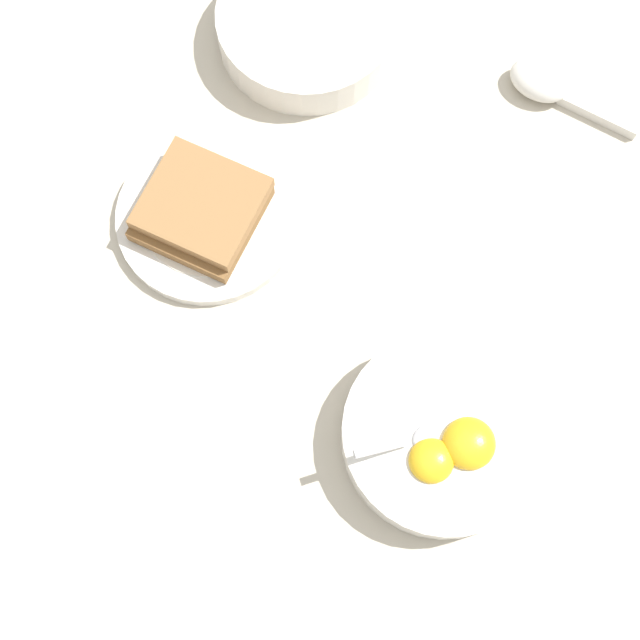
{
  "coord_description": "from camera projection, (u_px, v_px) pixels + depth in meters",
  "views": [
    {
      "loc": [
        -0.26,
        -0.22,
        0.8
      ],
      "look_at": [
        -0.1,
        -0.05,
        0.02
      ],
      "focal_mm": 50.0,
      "sensor_mm": 36.0,
      "label": 1
    }
  ],
  "objects": [
    {
      "name": "soup_spoon",
      "position": [
        549.0,
        86.0,
        0.89
      ],
      "size": [
        0.07,
        0.14,
        0.03
      ],
      "color": "white",
      "rests_on": "ground_plane"
    },
    {
      "name": "congee_bowl",
      "position": [
        307.0,
        25.0,
        0.9
      ],
      "size": [
        0.18,
        0.18,
        0.04
      ],
      "color": "white",
      "rests_on": "ground_plane"
    },
    {
      "name": "ground_plane",
      "position": [
        364.0,
        222.0,
        0.86
      ],
      "size": [
        3.0,
        3.0,
        0.0
      ],
      "primitive_type": "plane",
      "color": "beige"
    },
    {
      "name": "egg_bowl",
      "position": [
        443.0,
        435.0,
        0.78
      ],
      "size": [
        0.18,
        0.18,
        0.07
      ],
      "color": "white",
      "rests_on": "ground_plane"
    },
    {
      "name": "toast_plate",
      "position": [
        208.0,
        217.0,
        0.85
      ],
      "size": [
        0.18,
        0.18,
        0.01
      ],
      "color": "white",
      "rests_on": "ground_plane"
    },
    {
      "name": "toast_sandwich",
      "position": [
        201.0,
        208.0,
        0.83
      ],
      "size": [
        0.14,
        0.14,
        0.03
      ],
      "color": "brown",
      "rests_on": "toast_plate"
    }
  ]
}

